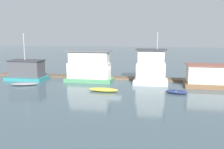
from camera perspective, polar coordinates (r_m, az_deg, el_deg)
The scene contains 9 objects.
ground_plane at distance 38.65m, azimuth 0.28°, elevation -1.80°, with size 200.00×200.00×0.00m, color #475B66.
dock_walkway at distance 41.60m, azimuth 1.06°, elevation -0.78°, with size 42.40×2.03×0.30m, color brown.
houseboat_teal at distance 43.07m, azimuth -18.91°, elevation 0.88°, with size 6.19×3.82×7.52m.
houseboat_green at distance 39.12m, azimuth -5.28°, elevation 1.56°, with size 7.34×3.24×4.88m.
houseboat_white at distance 37.57m, azimuth 8.89°, elevation 1.35°, with size 5.02×3.53×7.74m.
houseboat_brown at distance 37.89m, azimuth 21.79°, elevation -0.39°, with size 7.38×4.08×3.18m.
dinghy_grey at distance 38.70m, azimuth -19.33°, elevation -2.00°, with size 4.14×2.47×0.44m.
dinghy_yellow at distance 32.76m, azimuth -1.97°, elevation -3.47°, with size 4.04×1.58×0.47m.
dinghy_navy at distance 32.76m, azimuth 14.57°, elevation -3.82°, with size 2.95×2.02×0.42m.
Camera 1 is at (6.95, -37.25, 7.62)m, focal length 40.00 mm.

